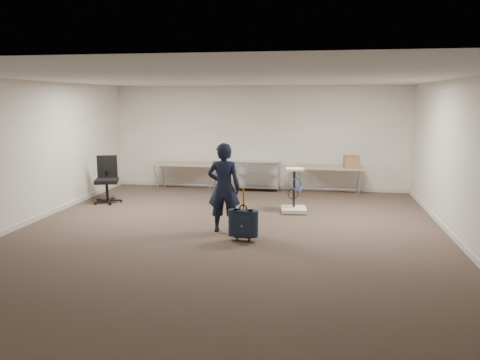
# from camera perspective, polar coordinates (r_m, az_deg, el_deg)

# --- Properties ---
(ground) EXTENTS (9.00, 9.00, 0.00)m
(ground) POSITION_cam_1_polar(r_m,az_deg,el_deg) (8.61, -1.60, -6.64)
(ground) COLOR #423228
(ground) RESTS_ON ground
(room_shell) EXTENTS (8.00, 9.00, 9.00)m
(room_shell) POSITION_cam_1_polar(r_m,az_deg,el_deg) (9.91, -0.06, -4.12)
(room_shell) COLOR white
(room_shell) RESTS_ON ground
(folding_table_left) EXTENTS (1.80, 0.75, 0.73)m
(folding_table_left) POSITION_cam_1_polar(r_m,az_deg,el_deg) (12.67, -6.61, 1.79)
(folding_table_left) COLOR #93795A
(folding_table_left) RESTS_ON ground
(folding_table_right) EXTENTS (1.80, 0.75, 0.73)m
(folding_table_right) POSITION_cam_1_polar(r_m,az_deg,el_deg) (12.18, 10.84, 1.36)
(folding_table_right) COLOR #93795A
(folding_table_right) RESTS_ON ground
(wire_shelf) EXTENTS (1.22, 0.47, 0.80)m
(wire_shelf) POSITION_cam_1_polar(r_m,az_deg,el_deg) (12.56, 2.09, 0.69)
(wire_shelf) COLOR silver
(wire_shelf) RESTS_ON ground
(person) EXTENTS (0.62, 0.42, 1.67)m
(person) POSITION_cam_1_polar(r_m,az_deg,el_deg) (8.60, -1.98, -0.95)
(person) COLOR black
(person) RESTS_ON ground
(suitcase) EXTENTS (0.35, 0.22, 0.93)m
(suitcase) POSITION_cam_1_polar(r_m,az_deg,el_deg) (8.14, 0.40, -5.31)
(suitcase) COLOR black
(suitcase) RESTS_ON ground
(office_chair) EXTENTS (0.67, 0.67, 1.11)m
(office_chair) POSITION_cam_1_polar(r_m,az_deg,el_deg) (11.58, -15.88, -1.00)
(office_chair) COLOR black
(office_chair) RESTS_ON ground
(equipment_cart) EXTENTS (0.59, 0.59, 0.97)m
(equipment_cart) POSITION_cam_1_polar(r_m,az_deg,el_deg) (10.23, 6.60, -2.55)
(equipment_cart) COLOR beige
(equipment_cart) RESTS_ON ground
(cardboard_box) EXTENTS (0.41, 0.33, 0.28)m
(cardboard_box) POSITION_cam_1_polar(r_m,az_deg,el_deg) (12.25, 13.43, 2.22)
(cardboard_box) COLOR olive
(cardboard_box) RESTS_ON folding_table_right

